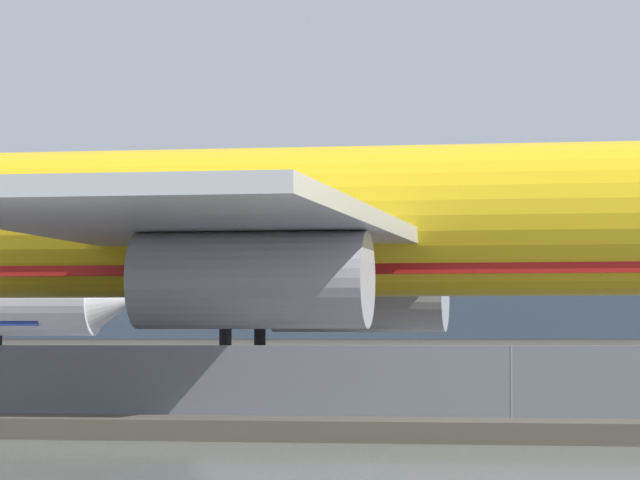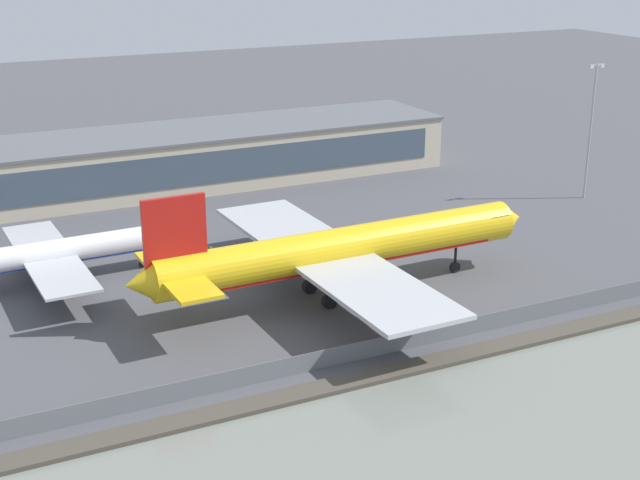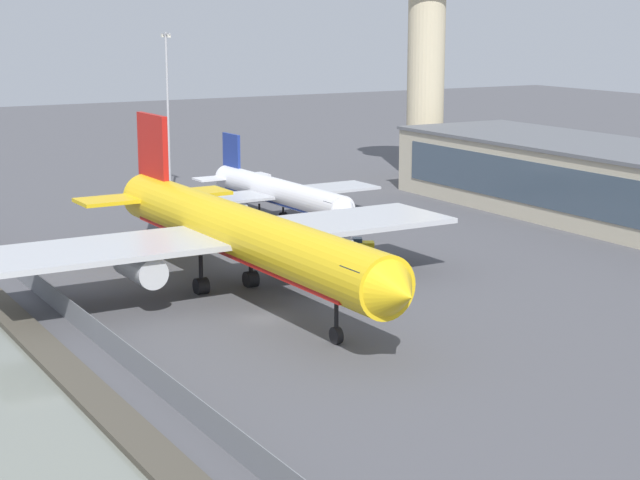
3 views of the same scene
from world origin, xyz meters
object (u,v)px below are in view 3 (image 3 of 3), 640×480
at_px(cargo_jet_yellow, 237,234).
at_px(baggage_tug, 360,246).
at_px(apron_light_mast_apron_west, 168,109).
at_px(passenger_jet_white, 277,193).
at_px(ops_van, 229,202).
at_px(control_tower, 427,38).

bearing_deg(cargo_jet_yellow, baggage_tug, 117.15).
relative_size(cargo_jet_yellow, apron_light_mast_apron_west, 2.29).
height_order(cargo_jet_yellow, passenger_jet_white, cargo_jet_yellow).
bearing_deg(baggage_tug, ops_van, -177.12).
bearing_deg(cargo_jet_yellow, passenger_jet_white, 146.62).
bearing_deg(ops_van, control_tower, 106.73).
distance_m(passenger_jet_white, baggage_tug, 21.55).
xyz_separation_m(cargo_jet_yellow, ops_van, (-44.33, 19.60, -5.12)).
bearing_deg(apron_light_mast_apron_west, cargo_jet_yellow, -15.27).
xyz_separation_m(baggage_tug, control_tower, (-46.56, 42.04, 23.08)).
bearing_deg(passenger_jet_white, control_tower, 120.99).
distance_m(cargo_jet_yellow, ops_van, 48.74).
distance_m(ops_van, apron_light_mast_apron_west, 18.41).
xyz_separation_m(ops_van, control_tower, (-13.14, 43.72, 22.61)).
height_order(baggage_tug, control_tower, control_tower).
xyz_separation_m(baggage_tug, apron_light_mast_apron_west, (-46.11, -5.72, 13.18)).
xyz_separation_m(cargo_jet_yellow, passenger_jet_white, (-32.19, 21.21, -2.19)).
xyz_separation_m(cargo_jet_yellow, baggage_tug, (-10.91, 21.28, -5.59)).
relative_size(baggage_tug, apron_light_mast_apron_west, 0.14).
bearing_deg(cargo_jet_yellow, apron_light_mast_apron_west, 164.73).
bearing_deg(control_tower, cargo_jet_yellow, -47.77).
xyz_separation_m(passenger_jet_white, ops_van, (-12.14, -1.61, -2.93)).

